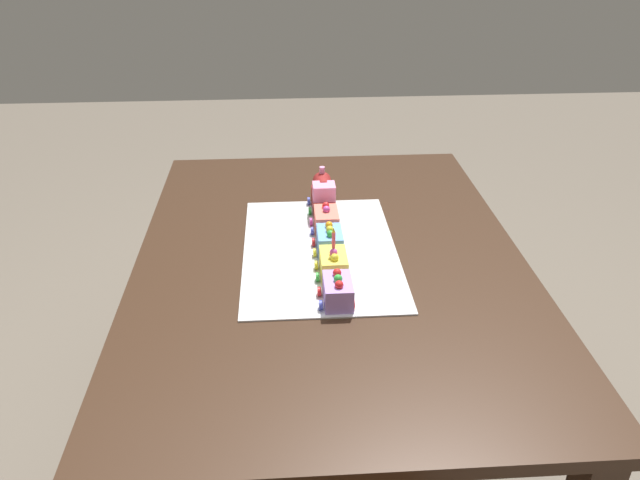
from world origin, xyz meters
TOP-DOWN VIEW (x-y plane):
  - ground_plane at (0.00, 0.00)m, footprint 8.00×8.00m
  - dining_table at (0.00, 0.00)m, footprint 1.40×1.00m
  - cake_board at (-0.02, -0.03)m, footprint 0.60×0.40m
  - cake_locomotive at (-0.27, -0.00)m, footprint 0.14×0.08m
  - cake_car_tanker_coral at (-0.14, -0.00)m, footprint 0.10×0.08m
  - cake_car_flatbed_sky_blue at (-0.02, -0.00)m, footprint 0.10×0.08m
  - cake_car_caboose_lemon at (0.10, -0.00)m, footprint 0.10×0.08m
  - cake_car_hopper_lavender at (0.22, -0.00)m, footprint 0.10×0.08m
  - birthday_candle at (0.09, -0.00)m, footprint 0.01×0.01m

SIDE VIEW (x-z plane):
  - ground_plane at x=0.00m, z-range 0.00..0.00m
  - dining_table at x=0.00m, z-range 0.26..1.00m
  - cake_board at x=-0.02m, z-range 0.74..0.74m
  - cake_car_tanker_coral at x=-0.14m, z-range 0.74..0.81m
  - cake_car_caboose_lemon at x=0.10m, z-range 0.74..0.81m
  - cake_car_flatbed_sky_blue at x=-0.02m, z-range 0.74..0.81m
  - cake_car_hopper_lavender at x=0.22m, z-range 0.74..0.81m
  - cake_locomotive at x=-0.27m, z-range 0.73..0.85m
  - birthday_candle at x=0.09m, z-range 0.81..0.87m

